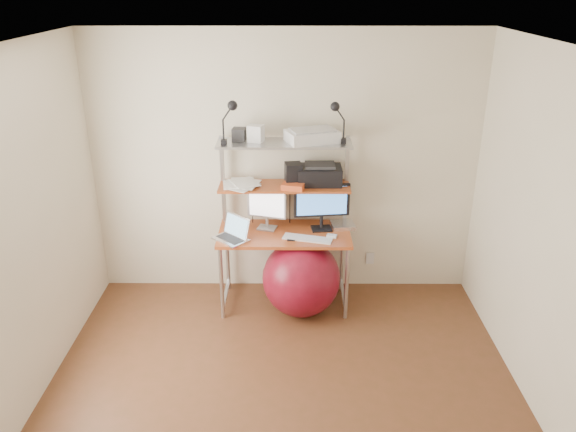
% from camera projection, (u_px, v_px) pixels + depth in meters
% --- Properties ---
extents(room, '(3.60, 3.60, 3.60)m').
position_uv_depth(room, '(282.00, 254.00, 3.58)').
color(room, brown).
rests_on(room, ground).
extents(computer_desk, '(1.20, 0.60, 1.57)m').
position_uv_depth(computer_desk, '(284.00, 208.00, 5.08)').
color(computer_desk, '#A54B20').
rests_on(computer_desk, ground).
extents(desktop, '(1.20, 0.60, 0.00)m').
position_uv_depth(desktop, '(284.00, 232.00, 5.10)').
color(desktop, '#A54B20').
rests_on(desktop, computer_desk).
extents(mid_shelf, '(1.18, 0.34, 0.00)m').
position_uv_depth(mid_shelf, '(284.00, 185.00, 5.06)').
color(mid_shelf, '#A54B20').
rests_on(mid_shelf, computer_desk).
extents(top_shelf, '(1.18, 0.34, 0.00)m').
position_uv_depth(top_shelf, '(284.00, 142.00, 4.90)').
color(top_shelf, '#AAABAF').
rests_on(top_shelf, computer_desk).
extents(floor, '(3.60, 3.60, 0.00)m').
position_uv_depth(floor, '(282.00, 408.00, 4.07)').
color(floor, brown).
rests_on(floor, ground).
extents(wall_outlet, '(0.08, 0.01, 0.12)m').
position_uv_depth(wall_outlet, '(370.00, 258.00, 5.59)').
color(wall_outlet, silver).
rests_on(wall_outlet, room).
extents(monitor_silver, '(0.36, 0.17, 0.41)m').
position_uv_depth(monitor_silver, '(267.00, 206.00, 5.11)').
color(monitor_silver, '#ADADB1').
rests_on(monitor_silver, desktop).
extents(monitor_black, '(0.51, 0.16, 0.51)m').
position_uv_depth(monitor_black, '(322.00, 203.00, 5.08)').
color(monitor_black, black).
rests_on(monitor_black, desktop).
extents(laptop, '(0.38, 0.38, 0.26)m').
position_uv_depth(laptop, '(233.00, 234.00, 4.96)').
color(laptop, silver).
rests_on(laptop, desktop).
extents(keyboard, '(0.46, 0.24, 0.01)m').
position_uv_depth(keyboard, '(308.00, 239.00, 4.97)').
color(keyboard, silver).
rests_on(keyboard, desktop).
extents(mouse, '(0.10, 0.08, 0.02)m').
position_uv_depth(mouse, '(332.00, 236.00, 5.00)').
color(mouse, silver).
rests_on(mouse, desktop).
extents(mac_mini, '(0.23, 0.23, 0.04)m').
position_uv_depth(mac_mini, '(343.00, 225.00, 5.21)').
color(mac_mini, silver).
rests_on(mac_mini, desktop).
extents(phone, '(0.07, 0.13, 0.01)m').
position_uv_depth(phone, '(291.00, 238.00, 4.99)').
color(phone, black).
rests_on(phone, desktop).
extents(printer, '(0.39, 0.27, 0.19)m').
position_uv_depth(printer, '(320.00, 174.00, 5.06)').
color(printer, black).
rests_on(printer, mid_shelf).
extents(nas_cube, '(0.16, 0.16, 0.21)m').
position_uv_depth(nas_cube, '(293.00, 175.00, 5.01)').
color(nas_cube, black).
rests_on(nas_cube, mid_shelf).
extents(red_box, '(0.21, 0.17, 0.05)m').
position_uv_depth(red_box, '(293.00, 186.00, 4.95)').
color(red_box, '#D24C21').
rests_on(red_box, mid_shelf).
extents(scanner, '(0.51, 0.41, 0.11)m').
position_uv_depth(scanner, '(312.00, 136.00, 4.90)').
color(scanner, silver).
rests_on(scanner, top_shelf).
extents(box_white, '(0.15, 0.14, 0.15)m').
position_uv_depth(box_white, '(256.00, 134.00, 4.88)').
color(box_white, silver).
rests_on(box_white, top_shelf).
extents(box_grey, '(0.12, 0.12, 0.11)m').
position_uv_depth(box_grey, '(239.00, 134.00, 4.93)').
color(box_grey, '#29292C').
rests_on(box_grey, top_shelf).
extents(clip_lamp_left, '(0.15, 0.09, 0.39)m').
position_uv_depth(clip_lamp_left, '(231.00, 113.00, 4.70)').
color(clip_lamp_left, black).
rests_on(clip_lamp_left, top_shelf).
extents(clip_lamp_right, '(0.14, 0.08, 0.36)m').
position_uv_depth(clip_lamp_right, '(337.00, 113.00, 4.76)').
color(clip_lamp_right, black).
rests_on(clip_lamp_right, top_shelf).
extents(exercise_ball, '(0.71, 0.71, 0.71)m').
position_uv_depth(exercise_ball, '(301.00, 278.00, 5.11)').
color(exercise_ball, maroon).
rests_on(exercise_ball, floor).
extents(paper_stack, '(0.37, 0.41, 0.02)m').
position_uv_depth(paper_stack, '(242.00, 184.00, 5.06)').
color(paper_stack, white).
rests_on(paper_stack, mid_shelf).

